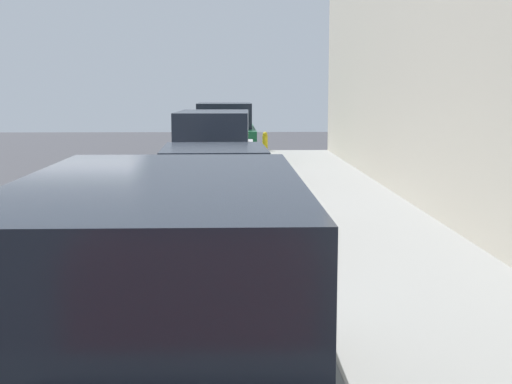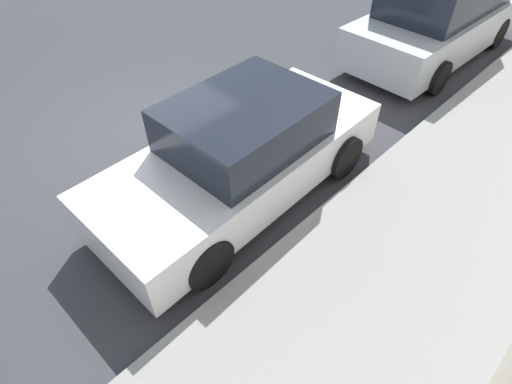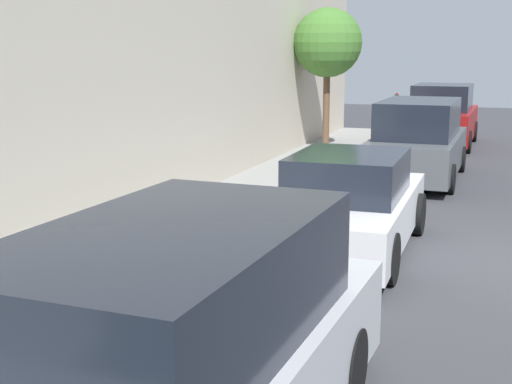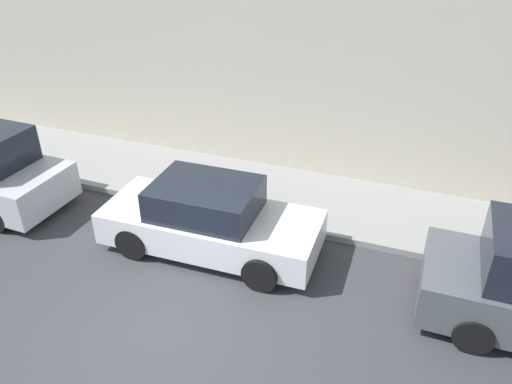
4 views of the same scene
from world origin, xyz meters
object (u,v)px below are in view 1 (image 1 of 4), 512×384
Objects in this scene: parked_suv_fifth at (225,135)px; parked_minivan_second at (163,336)px; fire_hydrant at (265,141)px; parked_minivan_fourth at (214,152)px; parked_sedan_third at (215,200)px.

parked_minivan_second is at bearing -90.51° from parked_suv_fifth.
parked_minivan_second is 1.02× the size of parked_suv_fifth.
parked_suv_fifth is at bearing 89.49° from parked_minivan_second.
parked_minivan_second is at bearing -94.20° from fire_hydrant.
parked_minivan_fourth is 9.64m from fire_hydrant.
parked_minivan_second and parked_minivan_fourth have the same top height.
parked_minivan_second reaches higher than parked_sedan_third.
parked_suv_fifth is (0.17, 19.15, 0.01)m from parked_minivan_second.
parked_suv_fifth is at bearing -114.07° from fire_hydrant.
parked_suv_fifth is (0.20, 6.18, 0.01)m from parked_minivan_fourth.
parked_minivan_fourth is 6.18m from parked_suv_fifth.
parked_sedan_third is 6.29m from parked_minivan_fourth.
parked_minivan_fourth is at bearing -100.03° from fire_hydrant.
fire_hydrant is at bearing 65.93° from parked_suv_fifth.
parked_minivan_second is 12.97m from parked_minivan_fourth.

